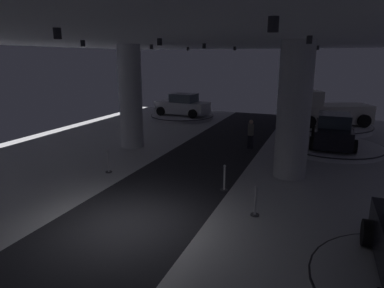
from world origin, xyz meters
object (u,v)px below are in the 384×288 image
at_px(column_left, 131,97).
at_px(display_car_deep_left, 183,105).
at_px(visitor_walking_near, 251,132).
at_px(column_right, 294,111).
at_px(display_car_far_right, 333,131).
at_px(pickup_truck_deep_right, 324,111).
at_px(display_platform_deep_left, 182,117).
at_px(display_platform_deep_right, 327,127).
at_px(display_platform_far_right, 332,147).

distance_m(column_left, display_car_deep_left, 9.32).
distance_m(display_car_deep_left, visitor_walking_near, 10.08).
distance_m(column_right, display_car_far_right, 5.66).
xyz_separation_m(column_left, display_car_deep_left, (-0.84, 9.13, -1.69)).
xyz_separation_m(pickup_truck_deep_right, display_platform_deep_left, (-10.67, 0.50, -1.14)).
xyz_separation_m(display_car_far_right, visitor_walking_near, (-4.13, -1.36, -0.13)).
bearing_deg(column_right, pickup_truck_deep_right, 83.82).
relative_size(display_platform_deep_right, display_platform_far_right, 1.08).
xyz_separation_m(column_left, display_car_far_right, (10.33, 3.28, -1.71)).
bearing_deg(pickup_truck_deep_right, column_right, -96.18).
xyz_separation_m(column_right, visitor_walking_near, (-2.46, 3.77, -1.84)).
bearing_deg(display_car_far_right, visitor_walking_near, -161.79).
distance_m(display_platform_deep_right, display_car_far_right, 5.57).
distance_m(column_right, display_car_deep_left, 14.62).
relative_size(column_left, display_platform_deep_left, 1.09).
height_order(column_left, visitor_walking_near, column_left).
relative_size(display_car_deep_left, display_car_far_right, 1.02).
bearing_deg(visitor_walking_near, pickup_truck_deep_right, 61.85).
bearing_deg(display_platform_far_right, visitor_walking_near, -161.40).
bearing_deg(visitor_walking_near, display_car_deep_left, 134.32).
bearing_deg(column_left, display_platform_deep_left, 95.44).
bearing_deg(display_car_deep_left, display_car_far_right, -27.66).
relative_size(display_platform_deep_left, display_car_far_right, 1.18).
xyz_separation_m(display_platform_deep_right, display_platform_deep_left, (-10.96, 0.36, -0.04)).
bearing_deg(visitor_walking_near, column_right, -56.89).
relative_size(column_left, display_platform_deep_right, 0.96).
bearing_deg(display_platform_deep_left, column_right, -49.05).
bearing_deg(column_left, pickup_truck_deep_right, 41.39).
distance_m(column_left, display_platform_deep_right, 13.61).
height_order(display_platform_deep_right, display_car_far_right, display_car_far_right).
bearing_deg(display_car_far_right, display_platform_deep_left, 152.40).
height_order(column_left, pickup_truck_deep_right, column_left).
distance_m(display_platform_far_right, visitor_walking_near, 4.42).
bearing_deg(column_right, display_platform_deep_left, 130.95).
distance_m(display_platform_deep_right, display_platform_far_right, 5.47).
height_order(display_platform_deep_left, display_platform_far_right, display_platform_deep_left).
height_order(column_right, pickup_truck_deep_right, column_right).
bearing_deg(column_right, column_left, 167.94).
bearing_deg(display_car_deep_left, display_platform_deep_left, 174.66).
xyz_separation_m(column_right, display_platform_far_right, (1.67, 5.16, -2.60)).
distance_m(pickup_truck_deep_right, display_platform_far_right, 5.48).
bearing_deg(column_right, display_car_far_right, 71.94).
xyz_separation_m(column_right, display_car_far_right, (1.67, 5.13, -1.71)).
height_order(column_right, display_platform_deep_right, column_right).
distance_m(display_platform_deep_left, visitor_walking_near, 10.13).
distance_m(display_car_deep_left, display_car_far_right, 12.61).
distance_m(display_platform_deep_right, visitor_walking_near, 7.91).
height_order(display_car_deep_left, display_car_far_right, display_car_deep_left).
bearing_deg(display_platform_deep_right, display_car_far_right, -87.43).
bearing_deg(display_platform_far_right, display_car_far_right, -89.74).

